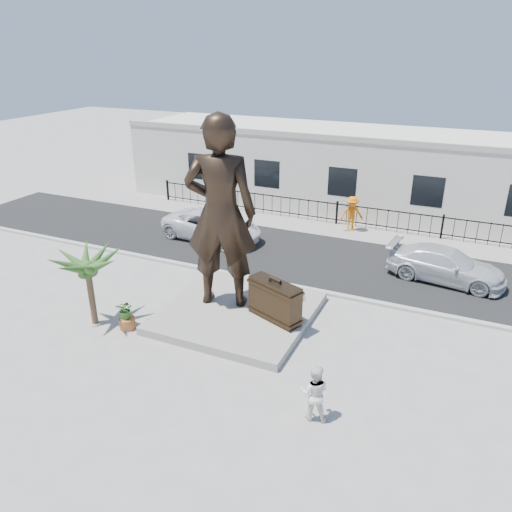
{
  "coord_description": "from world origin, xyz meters",
  "views": [
    {
      "loc": [
        6.67,
        -12.78,
        9.28
      ],
      "look_at": [
        0.0,
        2.0,
        2.3
      ],
      "focal_mm": 35.0,
      "sensor_mm": 36.0,
      "label": 1
    }
  ],
  "objects_px": {
    "suitcase": "(275,301)",
    "car_white": "(212,226)",
    "tourist": "(314,393)",
    "statue": "(221,213)"
  },
  "relations": [
    {
      "from": "statue",
      "to": "suitcase",
      "type": "relative_size",
      "value": 3.46
    },
    {
      "from": "statue",
      "to": "car_white",
      "type": "height_order",
      "value": "statue"
    },
    {
      "from": "suitcase",
      "to": "car_white",
      "type": "relative_size",
      "value": 0.39
    },
    {
      "from": "statue",
      "to": "tourist",
      "type": "height_order",
      "value": "statue"
    },
    {
      "from": "suitcase",
      "to": "car_white",
      "type": "bearing_deg",
      "value": 155.0
    },
    {
      "from": "suitcase",
      "to": "tourist",
      "type": "height_order",
      "value": "suitcase"
    },
    {
      "from": "suitcase",
      "to": "tourist",
      "type": "xyz_separation_m",
      "value": [
        2.74,
        -3.93,
        -0.19
      ]
    },
    {
      "from": "statue",
      "to": "suitcase",
      "type": "bearing_deg",
      "value": 154.07
    },
    {
      "from": "statue",
      "to": "tourist",
      "type": "distance_m",
      "value": 7.22
    },
    {
      "from": "statue",
      "to": "car_white",
      "type": "bearing_deg",
      "value": -74.2
    }
  ]
}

